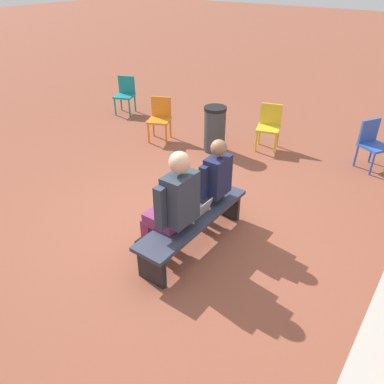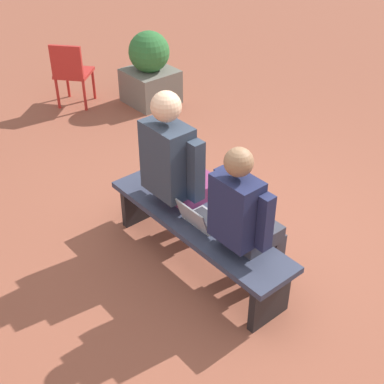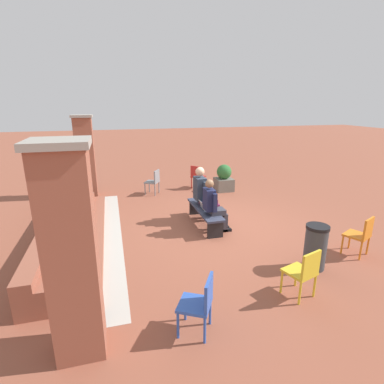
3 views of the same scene
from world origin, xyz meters
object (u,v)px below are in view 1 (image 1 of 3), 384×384
(person_student, at_px, (210,182))
(plastic_chair_foreground, at_px, (125,93))
(plastic_chair_far_left, at_px, (372,141))
(plastic_chair_near_bench_left, at_px, (269,124))
(person_adult, at_px, (172,204))
(plastic_chair_near_bench_right, at_px, (160,116))
(litter_bin, at_px, (215,129))
(bench, at_px, (194,222))
(laptop, at_px, (197,211))

(person_student, bearing_deg, plastic_chair_foreground, -122.30)
(plastic_chair_far_left, height_order, plastic_chair_near_bench_left, same)
(person_adult, relative_size, plastic_chair_near_bench_right, 1.72)
(plastic_chair_far_left, relative_size, litter_bin, 0.98)
(bench, xyz_separation_m, person_adult, (0.32, -0.07, 0.40))
(bench, height_order, person_adult, person_adult)
(person_adult, relative_size, laptop, 4.52)
(person_student, distance_m, person_adult, 0.77)
(laptop, distance_m, plastic_chair_far_left, 3.70)
(bench, relative_size, plastic_chair_near_bench_right, 2.14)
(bench, xyz_separation_m, plastic_chair_near_bench_right, (-2.36, -2.55, 0.13))
(plastic_chair_near_bench_right, bearing_deg, plastic_chair_far_left, 107.76)
(bench, height_order, plastic_chair_far_left, plastic_chair_far_left)
(plastic_chair_far_left, bearing_deg, plastic_chair_near_bench_right, -72.24)
(laptop, bearing_deg, person_adult, -13.17)
(laptop, bearing_deg, litter_bin, -151.17)
(plastic_chair_near_bench_left, height_order, plastic_chair_near_bench_right, same)
(person_student, relative_size, person_adult, 0.91)
(laptop, bearing_deg, plastic_chair_near_bench_left, -169.33)
(bench, distance_m, plastic_chair_foreground, 5.24)
(person_student, height_order, plastic_chair_near_bench_right, person_student)
(person_adult, distance_m, laptop, 0.46)
(bench, bearing_deg, plastic_chair_near_bench_left, -169.69)
(plastic_chair_far_left, bearing_deg, person_student, -22.07)
(plastic_chair_foreground, bearing_deg, person_adult, 50.75)
(plastic_chair_far_left, bearing_deg, bench, -18.56)
(plastic_chair_near_bench_left, xyz_separation_m, plastic_chair_near_bench_right, (0.90, -1.96, 0.00))
(plastic_chair_foreground, bearing_deg, plastic_chair_far_left, 94.97)
(plastic_chair_foreground, bearing_deg, bench, 53.92)
(person_adult, height_order, plastic_chair_near_bench_left, person_adult)
(person_student, relative_size, plastic_chair_near_bench_right, 1.56)
(plastic_chair_foreground, relative_size, litter_bin, 0.98)
(person_adult, height_order, plastic_chair_near_bench_right, person_adult)
(laptop, bearing_deg, bench, -13.57)
(plastic_chair_far_left, bearing_deg, person_adult, -18.13)
(person_student, height_order, plastic_chair_near_bench_left, person_student)
(plastic_chair_foreground, xyz_separation_m, plastic_chair_near_bench_left, (-0.17, 3.64, 0.00))
(plastic_chair_far_left, relative_size, plastic_chair_near_bench_left, 1.00)
(person_student, distance_m, plastic_chair_far_left, 3.36)
(person_student, bearing_deg, plastic_chair_near_bench_right, -127.58)
(plastic_chair_near_bench_right, bearing_deg, plastic_chair_near_bench_left, 114.65)
(person_student, bearing_deg, plastic_chair_far_left, 157.93)
(laptop, xyz_separation_m, plastic_chair_far_left, (-3.51, 1.18, -0.02))
(plastic_chair_near_bench_right, bearing_deg, person_adult, 42.77)
(bench, bearing_deg, plastic_chair_foreground, -126.08)
(bench, height_order, person_student, person_student)
(litter_bin, bearing_deg, plastic_chair_foreground, -100.88)
(person_adult, relative_size, plastic_chair_foreground, 1.72)
(plastic_chair_near_bench_left, bearing_deg, person_student, 10.63)
(litter_bin, bearing_deg, bench, 28.14)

